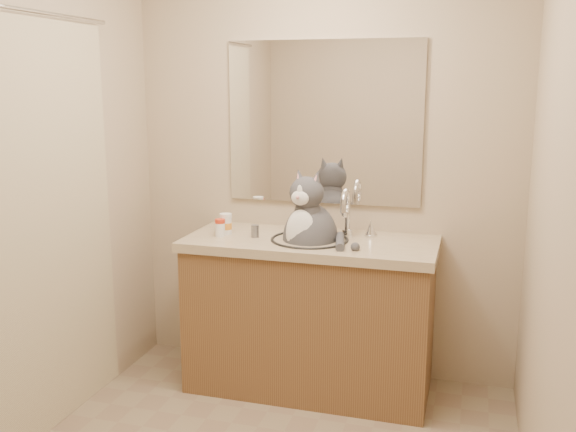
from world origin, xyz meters
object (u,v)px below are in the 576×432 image
(cat, at_px, (310,234))
(pill_bottle_redcap, at_px, (220,228))
(pill_bottle_orange, at_px, (226,224))
(grey_canister, at_px, (255,231))

(cat, relative_size, pill_bottle_redcap, 6.22)
(pill_bottle_redcap, height_order, pill_bottle_orange, pill_bottle_orange)
(grey_canister, bearing_deg, pill_bottle_orange, 171.12)
(grey_canister, bearing_deg, cat, 5.80)
(cat, bearing_deg, pill_bottle_redcap, -159.43)
(pill_bottle_orange, relative_size, grey_canister, 1.69)
(cat, xyz_separation_m, grey_canister, (-0.30, -0.03, 0.00))
(cat, distance_m, pill_bottle_redcap, 0.49)
(pill_bottle_redcap, relative_size, grey_canister, 1.40)
(cat, distance_m, pill_bottle_orange, 0.48)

